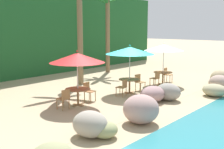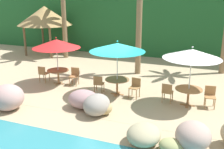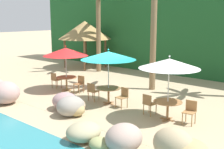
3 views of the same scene
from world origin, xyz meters
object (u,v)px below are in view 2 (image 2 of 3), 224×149
at_px(chair_red_inland, 43,73).
at_px(palapa_hut, 45,16).
at_px(chair_teal_inland, 99,83).
at_px(chair_white_seaward, 210,95).
at_px(umbrella_teal, 117,47).
at_px(chair_teal_seaward, 135,86).
at_px(dining_table_red, 58,72).
at_px(umbrella_white, 192,54).
at_px(umbrella_red, 56,44).
at_px(dining_table_teal, 117,82).
at_px(chair_red_seaward, 75,75).
at_px(dining_table_white, 189,92).
at_px(chair_white_inland, 167,91).

bearing_deg(chair_red_inland, palapa_hut, 122.97).
bearing_deg(chair_teal_inland, chair_white_seaward, 3.52).
bearing_deg(umbrella_teal, chair_teal_seaward, -0.12).
relative_size(dining_table_red, palapa_hut, 0.27).
bearing_deg(chair_teal_seaward, umbrella_white, -2.69).
bearing_deg(umbrella_red, chair_teal_seaward, -4.28).
height_order(umbrella_red, dining_table_teal, umbrella_red).
height_order(umbrella_teal, chair_teal_seaward, umbrella_teal).
relative_size(umbrella_teal, chair_white_seaward, 2.88).
height_order(chair_red_seaward, chair_teal_inland, same).
distance_m(chair_red_inland, chair_teal_seaward, 5.02).
bearing_deg(chair_red_seaward, umbrella_white, -6.24).
bearing_deg(dining_table_white, umbrella_red, 176.29).
bearing_deg(palapa_hut, chair_teal_inland, -41.33).
xyz_separation_m(umbrella_red, chair_teal_seaward, (4.17, -0.31, -1.58)).
height_order(umbrella_teal, chair_teal_inland, umbrella_teal).
xyz_separation_m(dining_table_red, chair_red_seaward, (0.83, 0.20, -0.10)).
distance_m(dining_table_teal, palapa_hut, 10.24).
xyz_separation_m(chair_white_seaward, chair_white_inland, (-1.69, -0.23, 0.00)).
bearing_deg(dining_table_white, dining_table_red, 176.29).
bearing_deg(chair_teal_inland, umbrella_white, 1.46).
bearing_deg(chair_red_inland, dining_table_teal, -2.99).
bearing_deg(palapa_hut, umbrella_teal, -37.28).
xyz_separation_m(umbrella_red, chair_teal_inland, (2.49, -0.52, -1.58)).
height_order(umbrella_red, dining_table_red, umbrella_red).
bearing_deg(palapa_hut, umbrella_red, -51.09).
bearing_deg(umbrella_white, palapa_hut, 150.98).
bearing_deg(chair_red_seaward, umbrella_teal, -11.53).
bearing_deg(chair_red_inland, chair_white_inland, -3.23).
distance_m(chair_red_inland, umbrella_teal, 4.50).
height_order(umbrella_red, chair_teal_seaward, umbrella_red).
height_order(dining_table_red, chair_red_seaward, chair_red_seaward).
height_order(umbrella_red, chair_white_inland, umbrella_red).
xyz_separation_m(chair_teal_seaward, dining_table_white, (2.30, -0.11, 0.10)).
height_order(umbrella_teal, chair_white_seaward, umbrella_teal).
distance_m(umbrella_teal, chair_white_seaward, 4.33).
distance_m(chair_teal_seaward, chair_teal_inland, 1.70).
height_order(dining_table_red, umbrella_white, umbrella_white).
bearing_deg(chair_teal_seaward, chair_red_seaward, 171.34).
distance_m(dining_table_red, dining_table_teal, 3.33).
relative_size(umbrella_white, chair_white_seaward, 2.87).
xyz_separation_m(chair_red_inland, dining_table_white, (7.32, -0.33, 0.10)).
relative_size(chair_red_seaward, chair_teal_seaward, 1.00).
bearing_deg(dining_table_teal, chair_red_inland, 177.01).
distance_m(umbrella_teal, dining_table_teal, 1.59).
bearing_deg(chair_white_inland, dining_table_white, 2.47).
relative_size(dining_table_white, chair_white_seaward, 1.26).
relative_size(chair_teal_seaward, palapa_hut, 0.22).
bearing_deg(chair_red_seaward, palapa_hut, 134.60).
height_order(dining_table_teal, umbrella_white, umbrella_white).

